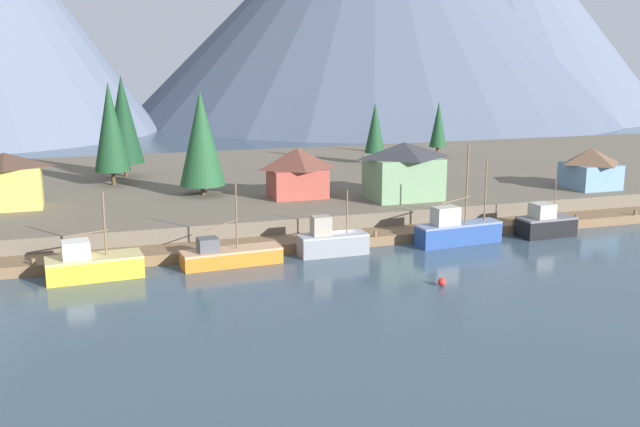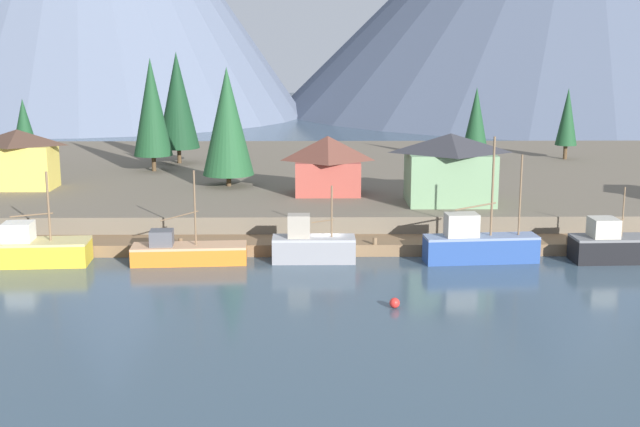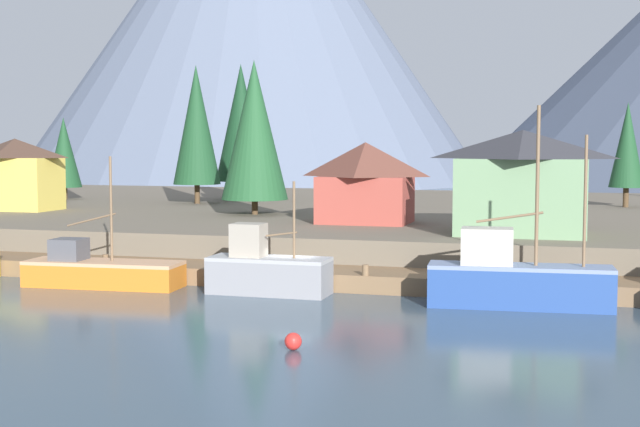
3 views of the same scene
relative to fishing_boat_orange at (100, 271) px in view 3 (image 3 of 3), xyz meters
name	(u,v)px [view 3 (image 3 of 3)]	position (x,y,z in m)	size (l,w,h in m)	color
ground_plane	(374,256)	(11.21, 21.75, -1.39)	(400.00, 400.00, 1.00)	#384C5B
dock	(305,277)	(11.21, 3.74, -0.39)	(80.00, 4.00, 1.60)	brown
shoreline_bank	(404,220)	(11.21, 33.75, 0.36)	(400.00, 56.00, 2.50)	#665B4C
mountain_west_peak	(252,10)	(-41.98, 136.53, 35.81)	(100.73, 100.73, 73.40)	slate
fishing_boat_orange	(100,271)	(0.00, 0.00, 0.00)	(9.25, 3.21, 7.50)	#CC6B1E
fishing_boat_grey	(267,271)	(10.01, 0.41, 0.37)	(6.65, 2.44, 6.20)	gray
fishing_boat_blue	(515,279)	(23.36, 0.12, 0.54)	(9.26, 2.99, 10.11)	navy
house_red	(365,182)	(11.62, 16.94, 4.58)	(6.67, 4.96, 5.80)	#9E4238
house_green	(522,181)	(22.92, 12.09, 4.96)	(8.32, 6.29, 6.57)	#6B8E66
house_yellow	(16,174)	(-20.00, 20.45, 4.72)	(7.46, 4.44, 6.11)	gold
conifer_near_left	(627,145)	(30.42, 38.59, 7.15)	(3.07, 3.07, 9.37)	#4C3823
conifer_near_right	(241,123)	(-6.41, 38.65, 9.37)	(5.17, 5.17, 13.65)	#4C3823
conifer_mid_right	(254,130)	(1.33, 21.78, 8.38)	(5.36, 5.36, 12.35)	#4C3823
conifer_back_left	(196,125)	(-8.39, 32.18, 9.05)	(4.47, 4.47, 13.06)	#4C3823
conifer_back_right	(64,152)	(-23.82, 33.95, 6.37)	(3.46, 3.46, 8.32)	#4C3823
channel_buoy	(293,341)	(15.50, -11.72, -0.54)	(0.70, 0.70, 0.70)	red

